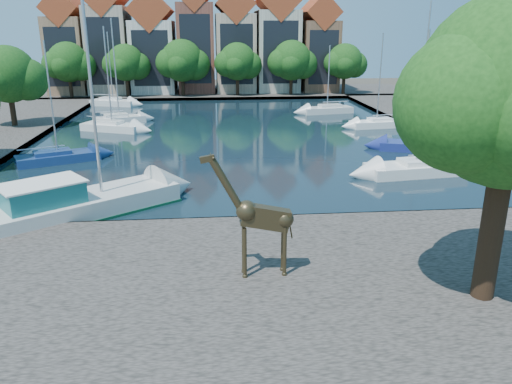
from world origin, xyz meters
TOP-DOWN VIEW (x-y plane):
  - ground at (0.00, 0.00)m, footprint 160.00×160.00m
  - water_basin at (0.00, 24.00)m, footprint 38.00×50.00m
  - near_quay at (0.00, -7.00)m, footprint 50.00×14.00m
  - far_quay at (0.00, 56.00)m, footprint 60.00×16.00m
  - right_quay at (25.00, 24.00)m, footprint 14.00×52.00m
  - townhouse_west_end at (-23.00, 55.99)m, footprint 5.44×9.18m
  - townhouse_west_mid at (-17.00, 55.99)m, footprint 5.94×9.18m
  - townhouse_west_inner at (-10.50, 55.99)m, footprint 6.43×9.18m
  - townhouse_center at (-4.00, 55.99)m, footprint 5.44×9.18m
  - townhouse_east_inner at (2.00, 55.99)m, footprint 5.94×9.18m
  - townhouse_east_mid at (8.50, 55.99)m, footprint 6.43×9.18m
  - townhouse_east_end at (15.00, 55.99)m, footprint 5.44×9.18m
  - far_tree_far_west at (-21.90, 50.49)m, footprint 7.28×5.60m
  - far_tree_west at (-13.91, 50.49)m, footprint 6.76×5.20m
  - far_tree_mid_west at (-5.89, 50.49)m, footprint 7.80×6.00m
  - far_tree_mid_east at (2.10, 50.49)m, footprint 7.02×5.40m
  - far_tree_east at (10.11, 50.49)m, footprint 7.54×5.80m
  - far_tree_far_east at (18.09, 50.49)m, footprint 6.76×5.20m
  - side_tree_left_far at (-21.90, 27.99)m, footprint 7.28×5.60m
  - giraffe_statue at (-0.49, -6.54)m, footprint 3.46×0.62m
  - motorsailer at (-9.69, 1.79)m, footprint 10.54×8.88m
  - sailboat_left_b at (-13.90, 14.02)m, footprint 6.30×4.41m
  - sailboat_left_c at (-12.00, 26.28)m, footprint 6.50×4.38m
  - sailboat_left_d at (-12.00, 30.62)m, footprint 5.70×3.70m
  - sailboat_left_e at (-15.00, 44.00)m, footprint 6.27×3.76m
  - sailboat_right_a at (12.00, 8.12)m, footprint 7.16×3.28m
  - sailboat_right_b at (15.00, 15.18)m, footprint 6.42×3.90m
  - sailboat_right_c at (15.00, 25.63)m, footprint 5.62×2.62m
  - sailboat_right_d at (12.00, 35.21)m, footprint 6.38×3.27m

SIDE VIEW (x-z plane):
  - ground at x=0.00m, z-range 0.00..0.00m
  - water_basin at x=0.00m, z-range 0.00..0.08m
  - near_quay at x=0.00m, z-range 0.00..0.50m
  - far_quay at x=0.00m, z-range 0.00..0.50m
  - right_quay at x=25.00m, z-range 0.00..0.50m
  - sailboat_left_b at x=-13.90m, z-range -3.90..5.08m
  - sailboat_right_c at x=15.00m, z-range -4.07..5.30m
  - sailboat_right_d at x=12.00m, z-range -3.34..4.59m
  - sailboat_left_c at x=-12.00m, z-range -4.36..5.63m
  - sailboat_right_b at x=15.00m, z-range -5.25..6.55m
  - sailboat_right_a at x=12.00m, z-range -4.20..5.51m
  - sailboat_left_e at x=-15.00m, z-range -4.04..5.38m
  - sailboat_left_d at x=-12.00m, z-range -4.73..6.07m
  - motorsailer at x=-9.69m, z-range -4.74..6.64m
  - giraffe_statue at x=-0.49m, z-range 0.46..5.40m
  - far_tree_west at x=-13.91m, z-range 1.40..8.76m
  - far_tree_far_east at x=18.09m, z-range 1.40..8.76m
  - far_tree_mid_east at x=2.10m, z-range 1.37..8.89m
  - far_tree_far_west at x=-21.90m, z-range 1.34..9.02m
  - far_tree_east at x=10.11m, z-range 1.32..9.16m
  - far_tree_mid_west at x=-5.89m, z-range 1.29..9.29m
  - side_tree_left_far at x=-21.90m, z-range 1.44..9.32m
  - townhouse_east_end at x=15.00m, z-range -0.11..14.32m
  - townhouse_west_inner at x=-10.50m, z-range -0.22..14.92m
  - townhouse_west_end at x=-23.00m, z-range -0.11..14.83m
  - townhouse_east_inner at x=2.00m, z-range -0.16..15.63m
  - townhouse_east_mid at x=8.50m, z-range -0.22..16.43m
  - townhouse_west_mid at x=-17.00m, z-range -0.16..16.63m
  - townhouse_center at x=-4.00m, z-range -0.10..16.83m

